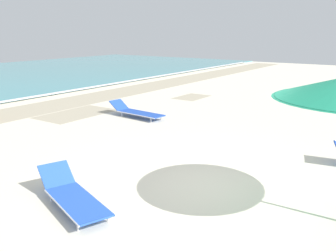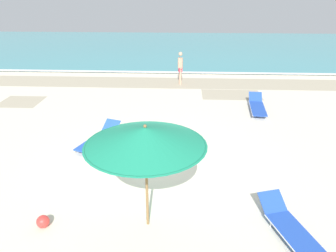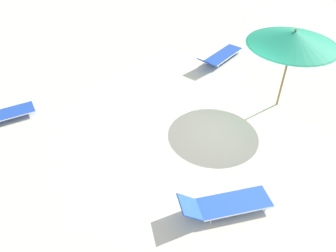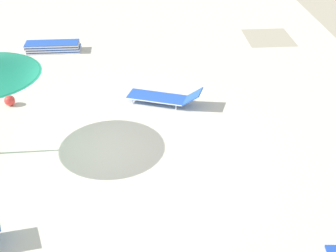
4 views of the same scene
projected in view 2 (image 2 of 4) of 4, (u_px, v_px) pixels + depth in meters
name	position (u px, v px, depth m)	size (l,w,h in m)	color
ground_plane	(158.00, 170.00, 9.81)	(60.00, 60.00, 0.16)	beige
ocean_water	(176.00, 47.00, 28.75)	(60.00, 18.72, 0.07)	teal
beach_umbrella	(145.00, 137.00, 6.62)	(2.54, 2.54, 2.47)	olive
sun_lounger_under_umbrella	(295.00, 232.00, 6.93)	(1.26, 2.41, 0.50)	blue
sun_lounger_beside_umbrella	(257.00, 106.00, 14.19)	(0.81, 2.32, 0.51)	blue
sun_lounger_near_water_left	(99.00, 138.00, 11.21)	(1.27, 2.14, 0.52)	blue
beachgoer_wading_adult	(180.00, 66.00, 17.69)	(0.27, 0.44, 1.76)	tan
beach_ball	(43.00, 222.00, 7.34)	(0.29, 0.29, 0.29)	red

